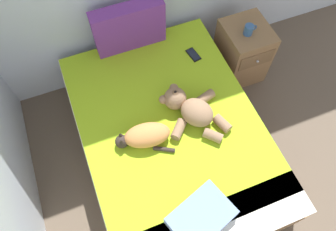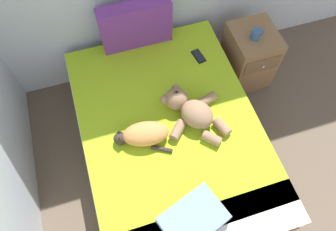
{
  "view_description": "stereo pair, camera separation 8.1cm",
  "coord_description": "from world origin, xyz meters",
  "px_view_note": "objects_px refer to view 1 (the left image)",
  "views": [
    {
      "loc": [
        0.76,
        2.25,
        2.7
      ],
      "look_at": [
        1.19,
        3.34,
        0.59
      ],
      "focal_mm": 34.19,
      "sensor_mm": 36.0,
      "label": 1
    },
    {
      "loc": [
        0.84,
        2.22,
        2.7
      ],
      "look_at": [
        1.19,
        3.34,
        0.59
      ],
      "focal_mm": 34.19,
      "sensor_mm": 36.0,
      "label": 2
    }
  ],
  "objects_px": {
    "cat": "(145,136)",
    "throw_pillow": "(201,217)",
    "mug": "(249,30)",
    "bed": "(170,139)",
    "patterned_cushion": "(129,27)",
    "teddy_bear": "(191,109)",
    "nightstand": "(242,52)",
    "cell_phone": "(193,55)"
  },
  "relations": [
    {
      "from": "cat",
      "to": "bed",
      "type": "bearing_deg",
      "value": 13.7
    },
    {
      "from": "throw_pillow",
      "to": "bed",
      "type": "bearing_deg",
      "value": 84.06
    },
    {
      "from": "bed",
      "to": "teddy_bear",
      "type": "xyz_separation_m",
      "value": [
        0.17,
        0.03,
        0.35
      ]
    },
    {
      "from": "teddy_bear",
      "to": "nightstand",
      "type": "height_order",
      "value": "teddy_bear"
    },
    {
      "from": "teddy_bear",
      "to": "throw_pillow",
      "type": "bearing_deg",
      "value": -108.35
    },
    {
      "from": "bed",
      "to": "teddy_bear",
      "type": "distance_m",
      "value": 0.39
    },
    {
      "from": "cell_phone",
      "to": "mug",
      "type": "xyz_separation_m",
      "value": [
        0.52,
        -0.0,
        0.11
      ]
    },
    {
      "from": "bed",
      "to": "nightstand",
      "type": "height_order",
      "value": "nightstand"
    },
    {
      "from": "bed",
      "to": "patterned_cushion",
      "type": "bearing_deg",
      "value": 91.67
    },
    {
      "from": "patterned_cushion",
      "to": "throw_pillow",
      "type": "distance_m",
      "value": 1.61
    },
    {
      "from": "bed",
      "to": "patterned_cushion",
      "type": "height_order",
      "value": "patterned_cushion"
    },
    {
      "from": "patterned_cushion",
      "to": "nightstand",
      "type": "bearing_deg",
      "value": -15.96
    },
    {
      "from": "cell_phone",
      "to": "throw_pillow",
      "type": "bearing_deg",
      "value": -111.73
    },
    {
      "from": "patterned_cushion",
      "to": "throw_pillow",
      "type": "bearing_deg",
      "value": -91.79
    },
    {
      "from": "cell_phone",
      "to": "patterned_cushion",
      "type": "bearing_deg",
      "value": 145.29
    },
    {
      "from": "mug",
      "to": "nightstand",
      "type": "bearing_deg",
      "value": 48.47
    },
    {
      "from": "teddy_bear",
      "to": "mug",
      "type": "height_order",
      "value": "teddy_bear"
    },
    {
      "from": "bed",
      "to": "cat",
      "type": "height_order",
      "value": "cat"
    },
    {
      "from": "throw_pillow",
      "to": "mug",
      "type": "distance_m",
      "value": 1.64
    },
    {
      "from": "teddy_bear",
      "to": "mug",
      "type": "distance_m",
      "value": 0.94
    },
    {
      "from": "mug",
      "to": "throw_pillow",
      "type": "bearing_deg",
      "value": -128.73
    },
    {
      "from": "teddy_bear",
      "to": "nightstand",
      "type": "xyz_separation_m",
      "value": [
        0.81,
        0.56,
        -0.31
      ]
    },
    {
      "from": "patterned_cushion",
      "to": "cat",
      "type": "bearing_deg",
      "value": -102.02
    },
    {
      "from": "patterned_cushion",
      "to": "cat",
      "type": "relative_size",
      "value": 1.44
    },
    {
      "from": "nightstand",
      "to": "bed",
      "type": "bearing_deg",
      "value": -149.06
    },
    {
      "from": "patterned_cushion",
      "to": "teddy_bear",
      "type": "xyz_separation_m",
      "value": [
        0.2,
        -0.85,
        -0.12
      ]
    },
    {
      "from": "patterned_cushion",
      "to": "cell_phone",
      "type": "xyz_separation_m",
      "value": [
        0.46,
        -0.32,
        -0.2
      ]
    },
    {
      "from": "cell_phone",
      "to": "mug",
      "type": "relative_size",
      "value": 1.32
    },
    {
      "from": "bed",
      "to": "patterned_cushion",
      "type": "relative_size",
      "value": 3.22
    },
    {
      "from": "cell_phone",
      "to": "throw_pillow",
      "type": "height_order",
      "value": "throw_pillow"
    },
    {
      "from": "cat",
      "to": "cell_phone",
      "type": "height_order",
      "value": "cat"
    },
    {
      "from": "throw_pillow",
      "to": "mug",
      "type": "bearing_deg",
      "value": 51.27
    },
    {
      "from": "patterned_cushion",
      "to": "nightstand",
      "type": "relative_size",
      "value": 1.02
    },
    {
      "from": "teddy_bear",
      "to": "cell_phone",
      "type": "relative_size",
      "value": 3.64
    },
    {
      "from": "bed",
      "to": "cat",
      "type": "distance_m",
      "value": 0.41
    },
    {
      "from": "mug",
      "to": "cell_phone",
      "type": "bearing_deg",
      "value": 179.48
    },
    {
      "from": "patterned_cushion",
      "to": "mug",
      "type": "distance_m",
      "value": 1.03
    },
    {
      "from": "patterned_cushion",
      "to": "cat",
      "type": "xyz_separation_m",
      "value": [
        -0.2,
        -0.93,
        -0.13
      ]
    },
    {
      "from": "throw_pillow",
      "to": "mug",
      "type": "height_order",
      "value": "mug"
    },
    {
      "from": "bed",
      "to": "nightstand",
      "type": "distance_m",
      "value": 1.15
    },
    {
      "from": "teddy_bear",
      "to": "nightstand",
      "type": "relative_size",
      "value": 0.97
    },
    {
      "from": "cat",
      "to": "throw_pillow",
      "type": "relative_size",
      "value": 1.05
    }
  ]
}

